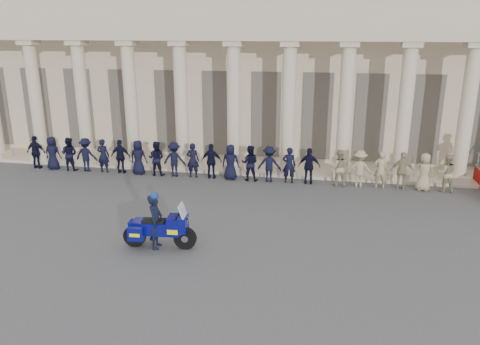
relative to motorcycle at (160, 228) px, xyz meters
name	(u,v)px	position (x,y,z in m)	size (l,w,h in m)	color
ground	(225,244)	(2.01, 0.64, -0.67)	(90.00, 90.00, 0.00)	#424244
building	(277,69)	(2.01, 15.39, 3.86)	(40.00, 12.50, 9.00)	#C0AD90
officer_rank	(223,162)	(0.41, 7.49, 0.17)	(20.49, 0.64, 1.68)	black
motorcycle	(160,228)	(0.00, 0.00, 0.00)	(2.41, 1.00, 1.55)	black
rider	(156,220)	(-0.13, -0.01, 0.28)	(0.49, 0.70, 1.91)	black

